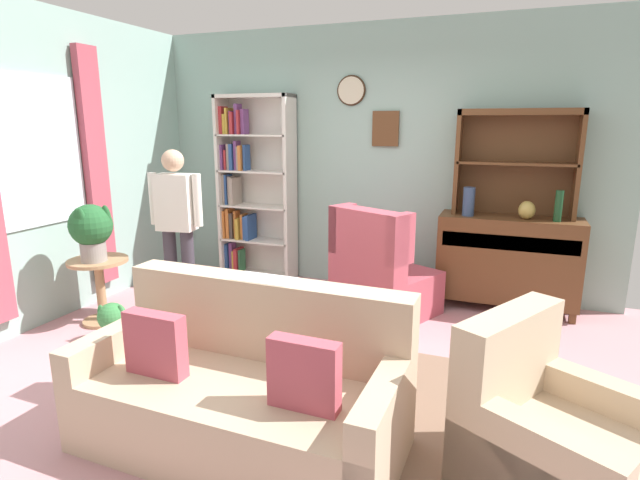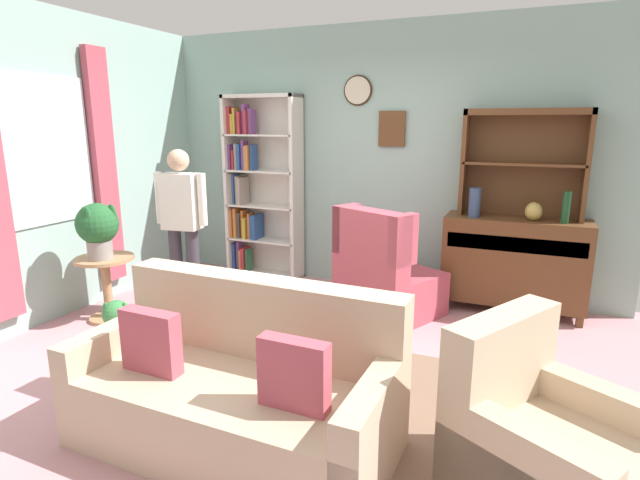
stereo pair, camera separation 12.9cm
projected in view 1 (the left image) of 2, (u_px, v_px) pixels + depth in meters
ground_plane at (298, 369)px, 3.74m from camera, size 5.40×4.60×0.02m
wall_back at (376, 160)px, 5.35m from camera, size 5.00×0.09×2.80m
wall_left at (30, 169)px, 4.30m from camera, size 0.16×4.20×2.80m
area_rug at (307, 392)px, 3.39m from camera, size 2.29×1.72×0.01m
bookshelf at (251, 189)px, 5.76m from camera, size 0.90×0.30×2.10m
sideboard at (507, 259)px, 4.81m from camera, size 1.30×0.45×0.92m
sideboard_hutch at (517, 148)px, 4.67m from camera, size 1.10×0.26×1.00m
vase_tall at (469, 202)px, 4.75m from camera, size 0.11×0.11×0.28m
vase_round at (527, 210)px, 4.59m from camera, size 0.15×0.15×0.17m
bottle_wine at (559, 206)px, 4.47m from camera, size 0.07×0.07×0.29m
couch_floral at (244, 392)px, 2.80m from camera, size 1.82×0.89×0.90m
armchair_floral at (550, 441)px, 2.41m from camera, size 1.05×1.03×0.88m
wingback_chair at (381, 277)px, 4.65m from camera, size 1.05×1.06×1.05m
plant_stand at (100, 284)px, 4.50m from camera, size 0.52×0.52×0.60m
potted_plant_large at (91, 228)px, 4.32m from camera, size 0.37×0.37×0.51m
potted_plant_small at (112, 319)px, 4.17m from camera, size 0.24×0.24×0.33m
person_reading at (177, 221)px, 4.61m from camera, size 0.53×0.25×1.56m
coffee_table at (310, 324)px, 3.65m from camera, size 0.80×0.50×0.42m
book_stack at (321, 316)px, 3.54m from camera, size 0.19×0.14×0.06m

